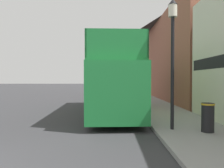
# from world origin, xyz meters

# --- Properties ---
(ground_plane) EXTENTS (144.00, 144.00, 0.00)m
(ground_plane) POSITION_xyz_m (0.00, 21.00, 0.00)
(ground_plane) COLOR #333335
(sidewalk) EXTENTS (3.01, 108.00, 0.14)m
(sidewalk) POSITION_xyz_m (6.98, 18.00, 0.07)
(sidewalk) COLOR gray
(sidewalk) RESTS_ON ground_plane
(brick_terrace_rear) EXTENTS (6.00, 25.49, 10.20)m
(brick_terrace_rear) POSITION_xyz_m (11.48, 21.47, 5.10)
(brick_terrace_rear) COLOR #935642
(brick_terrace_rear) RESTS_ON ground_plane
(tour_bus) EXTENTS (2.92, 10.50, 4.01)m
(tour_bus) POSITION_xyz_m (3.86, 9.21, 1.79)
(tour_bus) COLOR #1E7A38
(tour_bus) RESTS_ON ground_plane
(parked_car_ahead_of_bus) EXTENTS (1.92, 3.98, 1.41)m
(parked_car_ahead_of_bus) POSITION_xyz_m (4.33, 17.10, 0.66)
(parked_car_ahead_of_bus) COLOR #9E9EA3
(parked_car_ahead_of_bus) RESTS_ON ground_plane
(lamp_post_nearest) EXTENTS (0.35, 0.35, 4.92)m
(lamp_post_nearest) POSITION_xyz_m (6.15, 4.05, 3.52)
(lamp_post_nearest) COLOR black
(lamp_post_nearest) RESTS_ON sidewalk
(lamp_post_second) EXTENTS (0.35, 0.35, 5.17)m
(lamp_post_second) POSITION_xyz_m (6.04, 12.49, 3.66)
(lamp_post_second) COLOR black
(lamp_post_second) RESTS_ON sidewalk
(lamp_post_third) EXTENTS (0.35, 0.35, 4.93)m
(lamp_post_third) POSITION_xyz_m (5.97, 20.92, 3.52)
(lamp_post_third) COLOR black
(lamp_post_third) RESTS_ON sidewalk
(litter_bin) EXTENTS (0.48, 0.48, 1.05)m
(litter_bin) POSITION_xyz_m (7.31, 3.61, 0.69)
(litter_bin) COLOR black
(litter_bin) RESTS_ON sidewalk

